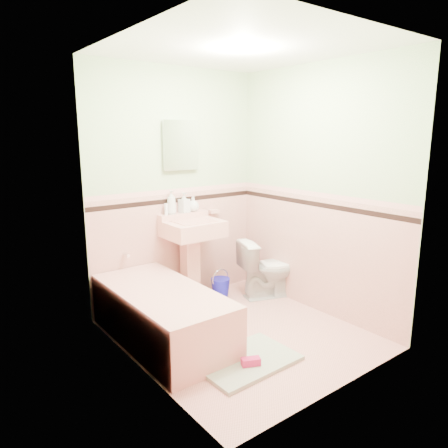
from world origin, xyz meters
TOP-DOWN VIEW (x-y plane):
  - floor at (0.00, 0.00)m, footprint 2.20×2.20m
  - ceiling at (0.00, 0.00)m, footprint 2.20×2.20m
  - wall_back at (0.00, 1.10)m, footprint 2.50×0.00m
  - wall_front at (0.00, -1.10)m, footprint 2.50×0.00m
  - wall_left at (-1.00, 0.00)m, footprint 0.00×2.50m
  - wall_right at (1.00, 0.00)m, footprint 0.00×2.50m
  - wainscot_back at (0.00, 1.09)m, footprint 2.00×0.00m
  - wainscot_front at (0.00, -1.09)m, footprint 2.00×0.00m
  - wainscot_left at (-0.99, 0.00)m, footprint 0.00×2.20m
  - wainscot_right at (0.99, 0.00)m, footprint 0.00×2.20m
  - accent_back at (0.00, 1.08)m, footprint 2.00×0.00m
  - accent_front at (0.00, -1.08)m, footprint 2.00×0.00m
  - accent_left at (-0.98, 0.00)m, footprint 0.00×2.20m
  - accent_right at (0.98, 0.00)m, footprint 0.00×2.20m
  - cap_back at (0.00, 1.08)m, footprint 2.00×0.00m
  - cap_front at (0.00, -1.08)m, footprint 2.00×0.00m
  - cap_left at (-0.98, 0.00)m, footprint 0.00×2.20m
  - cap_right at (0.98, 0.00)m, footprint 0.00×2.20m
  - bathtub at (-0.63, 0.33)m, footprint 0.70×1.50m
  - tub_faucet at (-0.63, 1.05)m, footprint 0.04×0.12m
  - sink at (0.05, 0.86)m, footprint 0.59×0.48m
  - sink_faucet at (0.05, 1.00)m, footprint 0.02×0.02m
  - medicine_cabinet at (0.05, 1.07)m, footprint 0.40×0.04m
  - soap_dish at (0.47, 1.06)m, footprint 0.12×0.07m
  - soap_bottle_left at (-0.10, 1.04)m, footprint 0.11×0.11m
  - soap_bottle_mid at (0.06, 1.04)m, footprint 0.11×0.12m
  - soap_bottle_right at (0.18, 1.04)m, footprint 0.15×0.15m
  - tube at (-0.16, 1.04)m, footprint 0.04×0.04m
  - toilet at (0.84, 0.53)m, footprint 0.73×0.55m
  - bucket at (0.40, 0.84)m, footprint 0.24×0.24m
  - bath_mat at (-0.28, -0.42)m, footprint 0.82×0.55m
  - shoe at (-0.32, -0.51)m, footprint 0.16×0.12m

SIDE VIEW (x-z plane):
  - floor at x=0.00m, z-range 0.00..0.00m
  - bath_mat at x=-0.28m, z-range 0.00..0.03m
  - shoe at x=-0.32m, z-range 0.03..0.09m
  - bucket at x=0.40m, z-range 0.00..0.21m
  - bathtub at x=-0.63m, z-range 0.00..0.45m
  - toilet at x=0.84m, z-range 0.00..0.66m
  - sink at x=0.05m, z-range 0.00..0.92m
  - wainscot_back at x=0.00m, z-range -0.40..1.60m
  - wainscot_front at x=0.00m, z-range -0.40..1.60m
  - wainscot_left at x=-0.99m, z-range -0.50..1.70m
  - wainscot_right at x=0.99m, z-range -0.50..1.70m
  - tub_faucet at x=-0.63m, z-range 0.61..0.65m
  - sink_faucet at x=0.05m, z-range 0.90..1.00m
  - soap_dish at x=0.47m, z-range 0.93..0.97m
  - tube at x=-0.16m, z-range 0.99..1.11m
  - soap_bottle_right at x=0.18m, z-range 0.99..1.15m
  - soap_bottle_mid at x=0.06m, z-range 0.99..1.20m
  - soap_bottle_left at x=-0.10m, z-range 0.99..1.24m
  - accent_left at x=-0.98m, z-range 0.02..2.22m
  - accent_right at x=0.98m, z-range 0.02..2.22m
  - accent_back at x=0.00m, z-range 0.12..2.12m
  - accent_front at x=0.00m, z-range 0.12..2.12m
  - cap_back at x=0.00m, z-range 0.22..2.22m
  - cap_front at x=0.00m, z-range 0.22..2.22m
  - cap_left at x=-0.98m, z-range 0.12..2.32m
  - cap_right at x=0.98m, z-range 0.12..2.32m
  - wall_back at x=0.00m, z-range 0.00..2.50m
  - wall_front at x=0.00m, z-range 0.00..2.50m
  - wall_left at x=-1.00m, z-range 0.00..2.50m
  - wall_right at x=1.00m, z-range 0.00..2.50m
  - medicine_cabinet at x=0.05m, z-range 1.45..1.95m
  - ceiling at x=0.00m, z-range 2.50..2.50m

